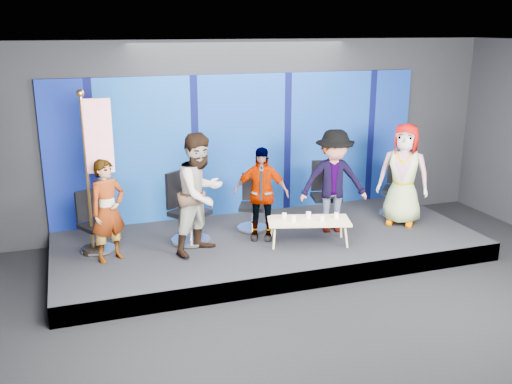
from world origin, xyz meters
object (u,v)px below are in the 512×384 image
(panelist_a, at_px, (108,211))
(mug_d, at_px, (322,218))
(chair_b, at_px, (187,219))
(mug_a, at_px, (284,216))
(mug_b, at_px, (294,219))
(chair_a, at_px, (95,231))
(mug_c, at_px, (308,215))
(chair_c, at_px, (253,211))
(panelist_c, at_px, (261,194))
(panelist_d, at_px, (334,181))
(coffee_table, at_px, (309,222))
(flag_stand, at_px, (95,169))
(chair_d, at_px, (325,202))
(panelist_b, at_px, (201,194))
(panelist_e, at_px, (403,175))
(mug_e, at_px, (336,216))

(panelist_a, xyz_separation_m, mug_d, (3.29, -0.46, -0.33))
(chair_b, distance_m, mug_a, 1.59)
(mug_a, height_order, mug_b, mug_b)
(chair_a, relative_size, mug_c, 9.97)
(chair_c, bearing_deg, panelist_c, -68.29)
(panelist_d, relative_size, mug_d, 19.98)
(chair_c, bearing_deg, coffee_table, -32.45)
(panelist_a, height_order, flag_stand, flag_stand)
(chair_d, height_order, flag_stand, flag_stand)
(chair_b, relative_size, flag_stand, 0.46)
(panelist_a, relative_size, chair_d, 1.42)
(panelist_c, relative_size, panelist_d, 0.88)
(mug_d, bearing_deg, mug_a, 149.81)
(panelist_b, xyz_separation_m, panelist_d, (2.36, 0.20, -0.06))
(chair_b, relative_size, panelist_e, 0.64)
(panelist_a, distance_m, chair_c, 2.60)
(chair_a, xyz_separation_m, mug_c, (3.34, -0.70, 0.14))
(mug_d, height_order, flag_stand, flag_stand)
(coffee_table, distance_m, mug_e, 0.47)
(panelist_a, bearing_deg, panelist_e, -27.75)
(chair_c, relative_size, mug_d, 10.83)
(mug_e, height_order, flag_stand, flag_stand)
(mug_c, bearing_deg, panelist_b, 176.08)
(panelist_a, xyz_separation_m, panelist_d, (3.75, 0.08, 0.11))
(panelist_a, relative_size, mug_d, 17.57)
(panelist_a, xyz_separation_m, chair_b, (1.27, 0.38, -0.40))
(chair_d, relative_size, flag_stand, 0.43)
(panelist_e, bearing_deg, mug_b, -129.87)
(panelist_b, xyz_separation_m, panelist_c, (1.07, 0.25, -0.17))
(panelist_b, relative_size, panelist_e, 1.04)
(mug_a, bearing_deg, panelist_b, 178.35)
(chair_a, distance_m, panelist_e, 5.33)
(chair_d, height_order, panelist_d, panelist_d)
(panelist_b, relative_size, panelist_c, 1.21)
(chair_a, relative_size, flag_stand, 0.38)
(chair_d, xyz_separation_m, mug_a, (-1.09, -0.74, 0.09))
(chair_c, bearing_deg, mug_e, -19.52)
(chair_b, distance_m, panelist_d, 2.55)
(panelist_d, bearing_deg, mug_d, -117.05)
(mug_b, bearing_deg, chair_b, 155.28)
(panelist_d, bearing_deg, panelist_a, -165.98)
(panelist_b, distance_m, chair_c, 1.46)
(mug_b, height_order, mug_c, mug_b)
(panelist_b, bearing_deg, mug_d, -45.34)
(chair_b, bearing_deg, mug_a, -54.56)
(chair_a, distance_m, mug_a, 3.02)
(coffee_table, xyz_separation_m, mug_d, (0.18, -0.13, 0.08))
(panelist_b, height_order, mug_a, panelist_b)
(panelist_a, xyz_separation_m, mug_a, (2.76, -0.16, -0.33))
(chair_d, distance_m, panelist_e, 1.46)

